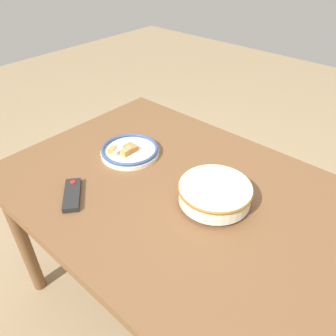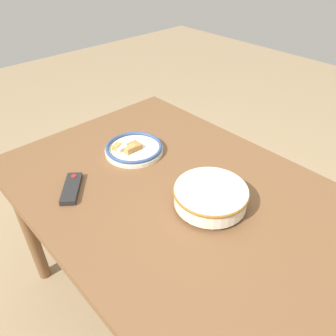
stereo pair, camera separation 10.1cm
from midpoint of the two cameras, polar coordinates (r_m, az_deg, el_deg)
ground_plane at (r=1.79m, az=-0.56°, el=-22.30°), size 8.00×8.00×0.00m
dining_table at (r=1.26m, az=-0.74°, el=-6.47°), size 1.33×0.94×0.75m
noodle_bowl at (r=1.12m, az=5.62°, el=-4.41°), size 0.26×0.26×0.08m
food_plate at (r=1.39m, az=-8.76°, el=2.95°), size 0.25×0.25×0.04m
tv_remote at (r=1.23m, az=-18.63°, el=-4.50°), size 0.16×0.15×0.02m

